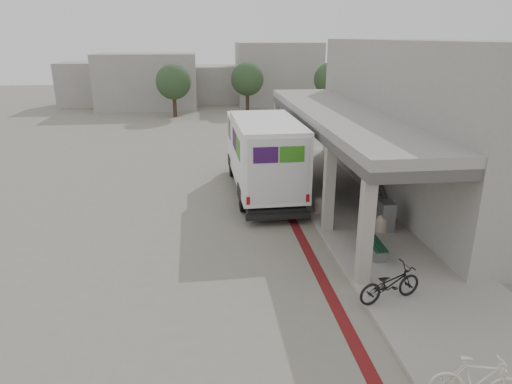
{
  "coord_description": "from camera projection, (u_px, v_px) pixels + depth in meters",
  "views": [
    {
      "loc": [
        -2.51,
        -15.22,
        7.14
      ],
      "look_at": [
        -0.61,
        0.86,
        1.6
      ],
      "focal_mm": 32.0,
      "sensor_mm": 36.0,
      "label": 1
    }
  ],
  "objects": [
    {
      "name": "ground",
      "position": [
        275.0,
        240.0,
        16.9
      ],
      "size": [
        120.0,
        120.0,
        0.0
      ],
      "primitive_type": "plane",
      "color": "slate",
      "rests_on": "ground"
    },
    {
      "name": "bollard_far",
      "position": [
        319.0,
        204.0,
        19.14
      ],
      "size": [
        0.45,
        0.45,
        0.68
      ],
      "color": "gray",
      "rests_on": "sidewalk"
    },
    {
      "name": "utility_cabinet",
      "position": [
        386.0,
        216.0,
        17.33
      ],
      "size": [
        0.52,
        0.68,
        1.11
      ],
      "primitive_type": "cube",
      "rotation": [
        0.0,
        0.0,
        -0.03
      ],
      "color": "gray",
      "rests_on": "sidewalk"
    },
    {
      "name": "tree_mid",
      "position": [
        247.0,
        79.0,
        44.27
      ],
      "size": [
        3.2,
        3.2,
        4.8
      ],
      "color": "#38281C",
      "rests_on": "ground"
    },
    {
      "name": "tree_left",
      "position": [
        173.0,
        82.0,
        41.62
      ],
      "size": [
        3.2,
        3.2,
        4.8
      ],
      "color": "#38281C",
      "rests_on": "ground"
    },
    {
      "name": "sidewalk",
      "position": [
        379.0,
        233.0,
        17.32
      ],
      "size": [
        4.4,
        28.0,
        0.12
      ],
      "primitive_type": "cube",
      "color": "gray",
      "rests_on": "ground"
    },
    {
      "name": "bench",
      "position": [
        373.0,
        243.0,
        15.59
      ],
      "size": [
        0.5,
        1.99,
        0.46
      ],
      "rotation": [
        0.0,
        0.0,
        -0.04
      ],
      "color": "slate",
      "rests_on": "sidewalk"
    },
    {
      "name": "distant_backdrop",
      "position": [
        198.0,
        79.0,
        49.42
      ],
      "size": [
        28.0,
        10.0,
        6.5
      ],
      "color": "gray",
      "rests_on": "ground"
    },
    {
      "name": "bicycle_black",
      "position": [
        390.0,
        284.0,
        12.65
      ],
      "size": [
        2.08,
        1.19,
        1.03
      ],
      "primitive_type": "imported",
      "rotation": [
        0.0,
        0.0,
        1.84
      ],
      "color": "black",
      "rests_on": "sidewalk"
    },
    {
      "name": "bollard_near",
      "position": [
        381.0,
        223.0,
        17.23
      ],
      "size": [
        0.44,
        0.44,
        0.65
      ],
      "color": "tan",
      "rests_on": "sidewalk"
    },
    {
      "name": "fedex_truck",
      "position": [
        263.0,
        153.0,
        21.37
      ],
      "size": [
        2.86,
        8.67,
        3.67
      ],
      "rotation": [
        0.0,
        0.0,
        0.02
      ],
      "color": "black",
      "rests_on": "ground"
    },
    {
      "name": "tree_right",
      "position": [
        330.0,
        79.0,
        44.22
      ],
      "size": [
        3.2,
        3.2,
        4.8
      ],
      "color": "#38281C",
      "rests_on": "ground"
    },
    {
      "name": "bicycle_cream",
      "position": [
        477.0,
        381.0,
        9.03
      ],
      "size": [
        1.91,
        0.96,
        1.11
      ],
      "primitive_type": "imported",
      "rotation": [
        0.0,
        0.0,
        1.32
      ],
      "color": "silver",
      "rests_on": "sidewalk"
    },
    {
      "name": "transit_building",
      "position": [
        408.0,
        123.0,
        20.78
      ],
      "size": [
        7.6,
        17.0,
        7.0
      ],
      "color": "gray",
      "rests_on": "ground"
    },
    {
      "name": "bike_lane_stripe",
      "position": [
        291.0,
        218.0,
        18.88
      ],
      "size": [
        0.35,
        40.0,
        0.01
      ],
      "primitive_type": "cube",
      "color": "maroon",
      "rests_on": "ground"
    }
  ]
}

